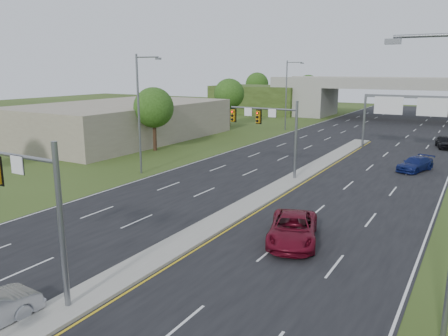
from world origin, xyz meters
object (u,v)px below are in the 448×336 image
at_px(signal_mast_near, 21,191).
at_px(sign_gantry, 413,108).
at_px(car_far_c, 445,142).
at_px(car_far_b, 415,164).
at_px(car_far_a, 293,229).
at_px(overpass, 401,101).
at_px(signal_mast_far, 272,126).

bearing_deg(signal_mast_near, sign_gantry, 78.75).
xyz_separation_m(signal_mast_near, car_far_c, (12.49, 49.73, -3.94)).
bearing_deg(car_far_b, sign_gantry, 120.36).
distance_m(car_far_a, car_far_b, 23.06).
bearing_deg(overpass, car_far_a, -85.60).
bearing_deg(sign_gantry, signal_mast_far, -114.11).
relative_size(sign_gantry, overpass, 0.14).
bearing_deg(car_far_a, signal_mast_far, 101.34).
xyz_separation_m(sign_gantry, car_far_a, (-1.40, -33.53, -4.43)).
bearing_deg(overpass, sign_gantry, -79.21).
bearing_deg(car_far_b, car_far_c, 103.95).
bearing_deg(overpass, car_far_b, -79.15).
bearing_deg(car_far_a, sign_gantry, 69.81).
xyz_separation_m(signal_mast_near, car_far_a, (7.55, 11.46, -3.92)).
height_order(signal_mast_near, signal_mast_far, same).
relative_size(sign_gantry, car_far_b, 2.46).
xyz_separation_m(signal_mast_near, overpass, (2.26, 80.07, -1.17)).
bearing_deg(car_far_b, signal_mast_far, -120.72).
height_order(signal_mast_far, car_far_a, signal_mast_far).
xyz_separation_m(signal_mast_near, sign_gantry, (8.95, 44.99, 0.51)).
height_order(signal_mast_far, car_far_c, signal_mast_far).
relative_size(overpass, car_far_b, 17.01).
relative_size(signal_mast_far, car_far_c, 1.55).
bearing_deg(signal_mast_near, signal_mast_far, 90.00).
bearing_deg(sign_gantry, overpass, 100.79).
xyz_separation_m(car_far_a, car_far_b, (3.50, 22.80, -0.11)).
xyz_separation_m(car_far_a, car_far_c, (4.95, 38.26, -0.02)).
bearing_deg(signal_mast_near, overpass, 88.38).
height_order(signal_mast_near, car_far_b, signal_mast_near).
distance_m(signal_mast_near, sign_gantry, 45.88).
bearing_deg(sign_gantry, car_far_c, 53.14).
distance_m(signal_mast_near, car_far_b, 36.22).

